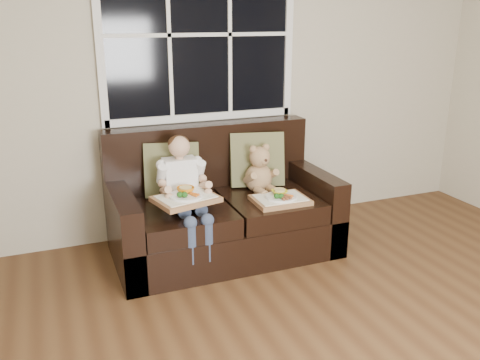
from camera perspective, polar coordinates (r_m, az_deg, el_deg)
name	(u,v)px	position (r m, az deg, el deg)	size (l,w,h in m)	color
window_back	(200,35)	(4.18, -4.56, 15.96)	(1.62, 0.04, 1.37)	black
loveseat	(221,213)	(4.02, -2.13, -3.69)	(1.70, 0.92, 0.96)	black
pillow_left	(172,170)	(3.95, -7.65, 1.15)	(0.45, 0.29, 0.43)	#696941
pillow_right	(257,159)	(4.17, 1.89, 2.33)	(0.47, 0.30, 0.45)	#696941
child	(184,184)	(3.72, -6.34, -0.39)	(0.35, 0.58, 0.79)	white
teddy_bear	(259,172)	(4.05, 2.18, 0.92)	(0.25, 0.31, 0.40)	tan
tray_left	(186,197)	(3.59, -6.11, -1.96)	(0.49, 0.41, 0.10)	#9C6846
tray_right	(280,199)	(3.84, 4.54, -2.11)	(0.41, 0.32, 0.09)	#9C6846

